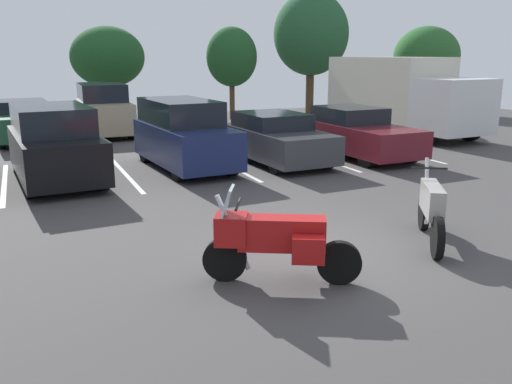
% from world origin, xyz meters
% --- Properties ---
extents(ground, '(44.00, 44.00, 0.10)m').
position_xyz_m(ground, '(0.00, 0.00, -0.05)').
color(ground, '#423F3F').
extents(motorcycle_touring, '(2.04, 1.28, 1.37)m').
position_xyz_m(motorcycle_touring, '(-1.28, -0.79, 0.64)').
color(motorcycle_touring, black).
rests_on(motorcycle_touring, ground).
extents(motorcycle_second, '(1.27, 1.90, 1.33)m').
position_xyz_m(motorcycle_second, '(1.86, -0.33, 0.59)').
color(motorcycle_second, black).
rests_on(motorcycle_second, ground).
extents(parking_stripes, '(18.07, 5.00, 0.01)m').
position_xyz_m(parking_stripes, '(-1.94, 7.41, 0.00)').
color(parking_stripes, silver).
rests_on(parking_stripes, ground).
extents(car_black, '(2.21, 4.58, 1.90)m').
position_xyz_m(car_black, '(-3.68, 7.20, 0.93)').
color(car_black, black).
rests_on(car_black, ground).
extents(car_navy, '(2.08, 4.36, 1.91)m').
position_xyz_m(car_navy, '(-0.23, 7.47, 0.95)').
color(car_navy, navy).
rests_on(car_navy, ground).
extents(car_charcoal, '(2.07, 4.32, 1.45)m').
position_xyz_m(car_charcoal, '(2.53, 7.19, 0.71)').
color(car_charcoal, '#38383D').
rests_on(car_charcoal, ground).
extents(car_maroon, '(2.00, 4.77, 1.52)m').
position_xyz_m(car_maroon, '(5.30, 7.14, 0.73)').
color(car_maroon, maroon).
rests_on(car_maroon, ground).
extents(car_far_green, '(2.10, 4.42, 1.50)m').
position_xyz_m(car_far_green, '(-4.34, 14.60, 0.74)').
color(car_far_green, '#235638').
rests_on(car_far_green, ground).
extents(car_far_tan, '(1.94, 4.28, 2.02)m').
position_xyz_m(car_far_tan, '(-1.34, 15.05, 1.00)').
color(car_far_tan, tan).
rests_on(car_far_tan, ground).
extents(box_truck, '(2.90, 7.27, 3.04)m').
position_xyz_m(box_truck, '(9.73, 10.65, 1.60)').
color(box_truck, silver).
rests_on(box_truck, ground).
extents(tree_center, '(2.47, 2.47, 4.45)m').
position_xyz_m(tree_center, '(5.30, 18.08, 3.02)').
color(tree_center, '#4C3823').
rests_on(tree_center, ground).
extents(tree_right, '(3.56, 3.56, 4.49)m').
position_xyz_m(tree_right, '(-0.24, 20.51, 3.03)').
color(tree_right, '#4C3823').
rests_on(tree_right, ground).
extents(tree_rear, '(3.85, 3.85, 6.26)m').
position_xyz_m(tree_rear, '(9.69, 18.12, 4.15)').
color(tree_rear, '#4C3823').
rests_on(tree_rear, ground).
extents(tree_far_left, '(3.58, 3.58, 4.66)m').
position_xyz_m(tree_far_left, '(16.50, 17.25, 3.05)').
color(tree_far_left, '#4C3823').
rests_on(tree_far_left, ground).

